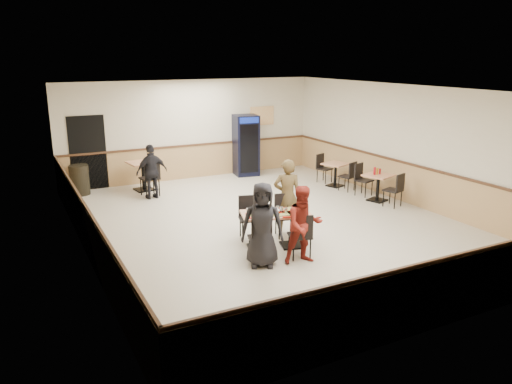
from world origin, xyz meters
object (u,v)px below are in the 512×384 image
side_table_far (335,171)px  side_table_near (378,183)px  main_table (276,224)px  diner_man_opposite (287,196)px  trash_bin (79,180)px  diner_woman_right (304,225)px  pepsi_cooler (246,145)px  diner_woman_left (262,225)px  lone_diner (152,172)px  back_table (143,171)px

side_table_far → side_table_near: bearing=-86.9°
main_table → side_table_far: 5.17m
diner_man_opposite → trash_bin: (-3.52, 5.19, -0.40)m
side_table_near → trash_bin: bearing=148.6°
main_table → diner_woman_right: 0.92m
diner_man_opposite → pepsi_cooler: bearing=-79.6°
diner_woman_left → diner_woman_right: size_ratio=1.07×
diner_man_opposite → side_table_near: bearing=-136.3°
diner_woman_left → trash_bin: diner_woman_left is taller
diner_woman_right → lone_diner: (-1.29, 5.45, -0.00)m
diner_woman_right → back_table: (-1.29, 6.38, -0.19)m
pepsi_cooler → trash_bin: (-5.08, -0.04, -0.54)m
diner_woman_right → side_table_near: (3.90, 2.53, -0.26)m
side_table_far → pepsi_cooler: 3.05m
lone_diner → back_table: 0.94m
pepsi_cooler → lone_diner: bearing=-150.2°
main_table → back_table: 5.63m
main_table → diner_woman_right: (0.09, -0.88, 0.25)m
diner_woman_left → pepsi_cooler: 7.15m
diner_woman_left → back_table: diner_woman_left is taller
lone_diner → side_table_far: size_ratio=1.79×
diner_woman_right → trash_bin: size_ratio=1.78×
diner_man_opposite → lone_diner: bearing=-37.7°
diner_woman_right → trash_bin: 7.36m
diner_woman_right → lone_diner: bearing=114.0°
diner_woman_right → pepsi_cooler: size_ratio=0.77×
lone_diner → side_table_far: bearing=160.3°
diner_woman_right → side_table_far: bearing=59.1°
lone_diner → trash_bin: (-1.68, 1.28, -0.32)m
side_table_far → trash_bin: trash_bin is taller
lone_diner → pepsi_cooler: 3.66m
diner_man_opposite → side_table_near: 3.50m
side_table_far → pepsi_cooler: (-1.68, 2.49, 0.50)m
main_table → side_table_near: bearing=39.0°
side_table_far → trash_bin: (-6.76, 2.45, -0.04)m
diner_man_opposite → side_table_far: diner_man_opposite is taller
diner_woman_right → diner_man_opposite: diner_man_opposite is taller
back_table → trash_bin: 1.72m
diner_woman_right → side_table_far: size_ratio=1.80×
main_table → back_table: back_table is taller
diner_man_opposite → trash_bin: diner_man_opposite is taller
main_table → side_table_near: main_table is taller
main_table → side_table_far: main_table is taller
diner_woman_left → diner_man_opposite: size_ratio=0.96×
side_table_near → pepsi_cooler: (-1.78, 4.24, 0.48)m
pepsi_cooler → diner_woman_left: bearing=-104.9°
side_table_far → main_table: bearing=-138.9°
main_table → side_table_far: (3.89, 3.40, -0.02)m
lone_diner → side_table_far: lone_diner is taller
trash_bin → lone_diner: bearing=-37.3°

